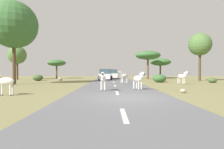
{
  "coord_description": "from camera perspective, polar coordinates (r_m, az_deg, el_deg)",
  "views": [
    {
      "loc": [
        -0.87,
        -9.91,
        1.44
      ],
      "look_at": [
        -0.67,
        12.81,
        1.04
      ],
      "focal_mm": 30.08,
      "sensor_mm": 36.0,
      "label": 1
    }
  ],
  "objects": [
    {
      "name": "ground_plane",
      "position": [
        10.06,
        4.5,
        -7.23
      ],
      "size": [
        90.0,
        90.0,
        0.0
      ],
      "primitive_type": "plane",
      "color": "olive"
    },
    {
      "name": "road",
      "position": [
        10.02,
        1.99,
        -7.11
      ],
      "size": [
        6.0,
        64.0,
        0.05
      ],
      "primitive_type": "cube",
      "color": "slate",
      "rests_on": "ground_plane"
    },
    {
      "name": "lane_markings",
      "position": [
        9.03,
        2.27,
        -7.83
      ],
      "size": [
        0.16,
        56.0,
        0.01
      ],
      "color": "silver",
      "rests_on": "road"
    },
    {
      "name": "zebra_0",
      "position": [
        13.32,
        -2.68,
        -1.45
      ],
      "size": [
        0.41,
        1.46,
        1.38
      ],
      "rotation": [
        0.0,
        0.0,
        3.11
      ],
      "color": "silver",
      "rests_on": "road"
    },
    {
      "name": "zebra_1",
      "position": [
        12.78,
        -29.82,
        -1.87
      ],
      "size": [
        1.48,
        0.4,
        1.39
      ],
      "rotation": [
        0.0,
        0.0,
        1.55
      ],
      "color": "silver",
      "rests_on": "ground_plane"
    },
    {
      "name": "zebra_2",
      "position": [
        21.93,
        20.52,
        -0.56
      ],
      "size": [
        0.99,
        1.4,
        1.45
      ],
      "rotation": [
        0.0,
        0.0,
        3.68
      ],
      "color": "silver",
      "rests_on": "ground_plane"
    },
    {
      "name": "zebra_3",
      "position": [
        14.16,
        7.98,
        -1.32
      ],
      "size": [
        0.85,
        1.35,
        1.37
      ],
      "rotation": [
        0.0,
        0.0,
        3.6
      ],
      "color": "silver",
      "rests_on": "road"
    },
    {
      "name": "zebra_4",
      "position": [
        21.44,
        3.53,
        -0.47
      ],
      "size": [
        1.32,
        1.01,
        1.4
      ],
      "rotation": [
        0.0,
        0.0,
        2.16
      ],
      "color": "silver",
      "rests_on": "road"
    },
    {
      "name": "car_0",
      "position": [
        36.2,
        0.17,
        0.07
      ],
      "size": [
        2.07,
        4.37,
        1.74
      ],
      "rotation": [
        0.0,
        0.0,
        0.02
      ],
      "color": "white",
      "rests_on": "road"
    },
    {
      "name": "car_1",
      "position": [
        29.99,
        -1.99,
        -0.12
      ],
      "size": [
        2.23,
        4.44,
        1.74
      ],
      "rotation": [
        0.0,
        0.0,
        -0.06
      ],
      "color": "silver",
      "rests_on": "road"
    },
    {
      "name": "tree_0",
      "position": [
        23.79,
        -27.7,
        13.21
      ],
      "size": [
        5.13,
        5.13,
        9.1
      ],
      "color": "#4C3823",
      "rests_on": "ground_plane"
    },
    {
      "name": "tree_2",
      "position": [
        36.14,
        10.85,
        5.7
      ],
      "size": [
        4.69,
        4.69,
        5.26
      ],
      "color": "brown",
      "rests_on": "ground_plane"
    },
    {
      "name": "tree_3",
      "position": [
        31.0,
        25.16,
        8.2
      ],
      "size": [
        3.32,
        3.32,
        7.08
      ],
      "color": "#4C3823",
      "rests_on": "ground_plane"
    },
    {
      "name": "tree_5",
      "position": [
        35.94,
        -26.87,
        5.28
      ],
      "size": [
        3.04,
        3.04,
        5.73
      ],
      "color": "#4C3823",
      "rests_on": "ground_plane"
    },
    {
      "name": "tree_6",
      "position": [
        41.02,
        14.47,
        3.65
      ],
      "size": [
        4.33,
        4.33,
        4.13
      ],
      "color": "#4C3823",
      "rests_on": "ground_plane"
    },
    {
      "name": "tree_7",
      "position": [
        38.57,
        -16.5,
        3.38
      ],
      "size": [
        3.61,
        3.61,
        3.72
      ],
      "color": "brown",
      "rests_on": "ground_plane"
    },
    {
      "name": "bush_0",
      "position": [
        26.55,
        28.23,
        -1.55
      ],
      "size": [
        1.04,
        0.94,
        0.62
      ],
      "primitive_type": "ellipsoid",
      "color": "#425B2D",
      "rests_on": "ground_plane"
    },
    {
      "name": "bush_1",
      "position": [
        30.36,
        -21.62,
        -0.9
      ],
      "size": [
        1.55,
        1.4,
        0.93
      ],
      "primitive_type": "ellipsoid",
      "color": "#425B2D",
      "rests_on": "ground_plane"
    },
    {
      "name": "bush_3",
      "position": [
        25.01,
        14.22,
        -1.14
      ],
      "size": [
        1.73,
        1.56,
        1.04
      ],
      "primitive_type": "ellipsoid",
      "color": "#386633",
      "rests_on": "ground_plane"
    },
    {
      "name": "bush_4",
      "position": [
        28.39,
        14.72,
        -1.24
      ],
      "size": [
        1.14,
        1.02,
        0.68
      ],
      "primitive_type": "ellipsoid",
      "color": "#4C7038",
      "rests_on": "ground_plane"
    },
    {
      "name": "rock_0",
      "position": [
        30.2,
        -15.5,
        -1.31
      ],
      "size": [
        0.62,
        0.6,
        0.47
      ],
      "primitive_type": "ellipsoid",
      "color": "gray",
      "rests_on": "ground_plane"
    },
    {
      "name": "rock_1",
      "position": [
        13.34,
        20.79,
        -4.65
      ],
      "size": [
        0.4,
        0.37,
        0.28
      ],
      "primitive_type": "ellipsoid",
      "color": "#A89E8C",
      "rests_on": "ground_plane"
    }
  ]
}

